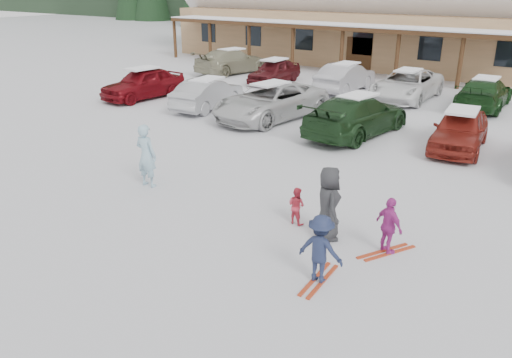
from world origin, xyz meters
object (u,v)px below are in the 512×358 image
Objects in this scene: parked_car_11 at (484,93)px; day_lodge at (365,6)px; adult_skier at (146,156)px; parked_car_4 at (460,130)px; parked_car_10 at (407,85)px; parked_car_1 at (208,94)px; parked_car_9 at (345,77)px; child_navy at (320,249)px; child_magenta at (389,226)px; parked_car_8 at (274,71)px; parked_car_3 at (357,115)px; bystander_dark at (328,204)px; parked_car_2 at (271,101)px; parked_car_0 at (143,83)px; toddler_red at (296,206)px; parked_car_7 at (232,61)px.

day_lodge is at bearing -47.08° from parked_car_11.
adult_skier reaches higher than parked_car_4.
parked_car_1 is at bearing -134.34° from parked_car_10.
parked_car_9 is 0.93× the size of parked_car_11.
parked_car_1 is at bearing -64.56° from adult_skier.
child_navy is 1.09× the size of child_magenta.
adult_skier is at bearing -71.40° from parked_car_8.
parked_car_11 is (-1.48, 15.56, 0.06)m from child_magenta.
parked_car_3 reaches higher than parked_car_11.
parked_car_3 reaches higher than child_magenta.
child_navy is at bearing 160.40° from bystander_dark.
parked_car_2 is 1.14× the size of parked_car_11.
bystander_dark is (-0.72, 1.68, 0.16)m from child_navy.
parked_car_9 is (-4.07, 7.37, -0.03)m from parked_car_3.
parked_car_11 is (7.05, 7.42, -0.06)m from parked_car_2.
parked_car_1 is at bearing -83.97° from parked_car_8.
child_magenta is 17.63m from parked_car_9.
parked_car_0 is (-8.95, 8.11, -0.16)m from adult_skier.
parked_car_3 is 1.18× the size of parked_car_9.
day_lodge is at bearing -61.03° from toddler_red.
parked_car_4 reaches higher than toddler_red.
toddler_red is 0.66× the size of child_navy.
day_lodge is 11.75m from parked_car_7.
parked_car_7 is at bearing -40.06° from toddler_red.
day_lodge reaches higher than parked_car_11.
child_navy is 18.20m from parked_car_0.
parked_car_1 is (4.13, 0.20, -0.07)m from parked_car_0.
day_lodge is 12.10m from parked_car_8.
bystander_dark reaches higher than parked_car_10.
parked_car_0 is 0.84× the size of parked_car_10.
parked_car_11 is (14.63, 7.75, -0.06)m from parked_car_0.
parked_car_1 is 8.17m from parked_car_9.
parked_car_0 is at bearing -100.07° from day_lodge.
parked_car_9 is at bearing -0.87° from parked_car_11.
toddler_red is at bearing -107.65° from parked_car_4.
child_navy reaches higher than parked_car_8.
adult_skier is 1.06× the size of bystander_dark.
parked_car_4 reaches higher than parked_car_8.
bystander_dark is 0.36× the size of parked_car_11.
child_navy is 0.81× the size of bystander_dark.
adult_skier is 16.85m from parked_car_11.
parked_car_4 is at bearing -30.63° from parked_car_8.
parked_car_8 is 11.53m from parked_car_11.
bystander_dark is 15.90m from parked_car_10.
day_lodge reaches higher than toddler_red.
adult_skier is at bearing -98.54° from parked_car_10.
child_magenta is (0.68, 1.84, -0.06)m from child_navy.
child_navy is 0.26× the size of parked_car_2.
adult_skier is 0.45× the size of parked_car_4.
day_lodge reaches higher than child_navy.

